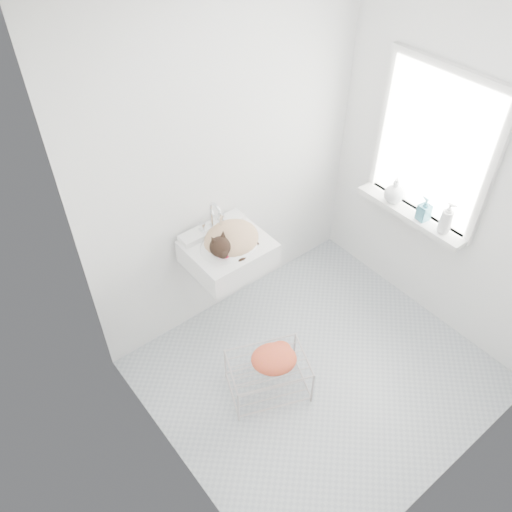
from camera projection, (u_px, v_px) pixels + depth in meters
floor at (318, 374)px, 3.70m from camera, size 2.20×2.00×0.02m
back_wall at (229, 164)px, 3.42m from camera, size 2.20×0.02×2.50m
right_wall at (458, 172)px, 3.35m from camera, size 0.02×2.00×2.50m
left_wall at (164, 342)px, 2.35m from camera, size 0.02×2.00×2.50m
window_glass at (434, 147)px, 3.39m from camera, size 0.01×0.80×1.00m
window_frame at (433, 147)px, 3.39m from camera, size 0.04×0.90×1.10m
windowsill at (411, 214)px, 3.71m from camera, size 0.16×0.88×0.04m
sink at (228, 243)px, 3.45m from camera, size 0.54×0.47×0.21m
faucet at (211, 214)px, 3.45m from camera, size 0.20×0.14×0.20m
cat at (231, 239)px, 3.42m from camera, size 0.42×0.34×0.25m
wire_rack at (268, 376)px, 3.51m from camera, size 0.60×0.52×0.30m
towel at (274, 362)px, 3.37m from camera, size 0.37×0.34×0.12m
bottle_a at (442, 231)px, 3.54m from camera, size 0.09×0.09×0.20m
bottle_b at (422, 219)px, 3.64m from camera, size 0.09×0.09×0.17m
bottle_c at (392, 201)px, 3.79m from camera, size 0.20×0.20×0.19m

